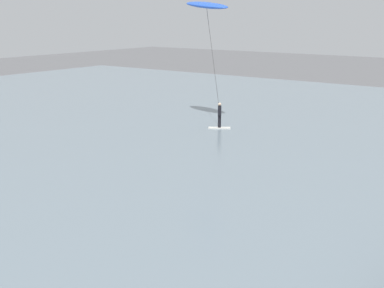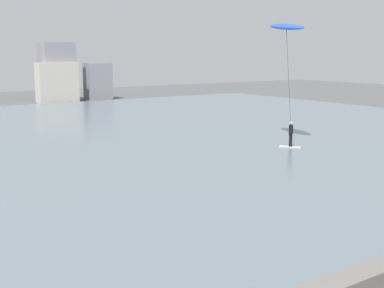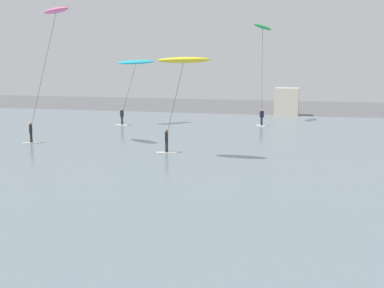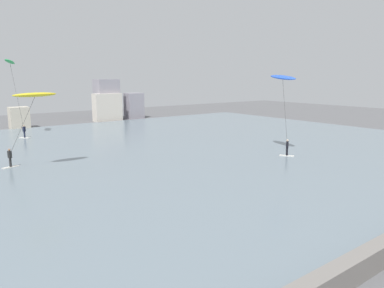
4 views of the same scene
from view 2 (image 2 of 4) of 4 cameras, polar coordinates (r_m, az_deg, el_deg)
name	(u,v)px [view 2 (image 2 of 4)]	position (r m, az deg, el deg)	size (l,w,h in m)	color
far_shore_buildings	(54,78)	(65.65, -15.23, 7.10)	(23.49, 4.85, 7.33)	beige
kitesurfer_blue	(287,34)	(34.53, 10.58, 12.03)	(2.80, 4.58, 8.02)	silver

